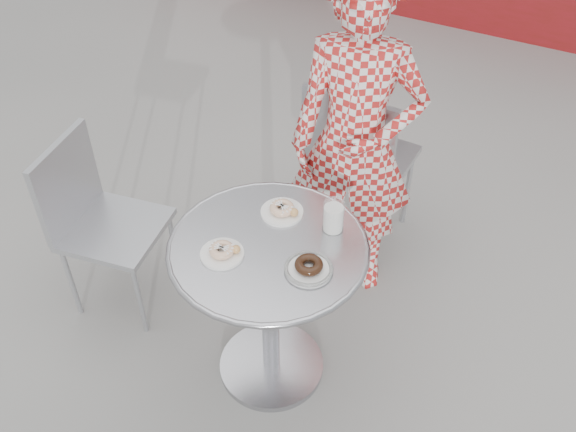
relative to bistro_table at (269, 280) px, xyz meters
The scene contains 9 objects.
ground 0.56m from the bistro_table, 134.71° to the right, with size 60.00×60.00×0.00m, color #9A9893.
bistro_table is the anchor object (origin of this frame).
chair_far 0.99m from the bistro_table, 91.36° to the left, with size 0.45×0.45×0.93m.
chair_left 0.86m from the bistro_table, behind, with size 0.46×0.46×0.84m.
seated_person 0.71m from the bistro_table, 86.51° to the left, with size 0.56×0.36×1.52m, color #AD1C1A.
plate_far 0.27m from the bistro_table, 101.51° to the left, with size 0.16×0.16×0.04m.
plate_near 0.26m from the bistro_table, 135.31° to the right, with size 0.15×0.15×0.04m.
plate_checker 0.27m from the bistro_table, 12.79° to the right, with size 0.17×0.17×0.04m.
milk_cup 0.34m from the bistro_table, 48.14° to the left, with size 0.08×0.08×0.12m.
Camera 1 is at (0.86, -1.37, 2.34)m, focal length 40.00 mm.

